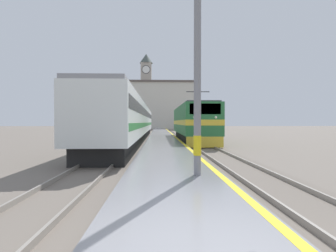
# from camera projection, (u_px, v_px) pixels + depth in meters

# --- Properties ---
(ground_plane) EXTENTS (200.00, 200.00, 0.00)m
(ground_plane) POSITION_uv_depth(u_px,v_px,m) (162.00, 138.00, 33.38)
(ground_plane) COLOR #70665B
(platform) EXTENTS (3.09, 140.00, 0.37)m
(platform) POSITION_uv_depth(u_px,v_px,m) (163.00, 139.00, 28.38)
(platform) COLOR gray
(platform) RESTS_ON ground
(rail_track_near) EXTENTS (2.83, 140.00, 0.16)m
(rail_track_near) POSITION_uv_depth(u_px,v_px,m) (190.00, 140.00, 28.49)
(rail_track_near) COLOR #70665B
(rail_track_near) RESTS_ON ground
(rail_track_far) EXTENTS (2.84, 140.00, 0.16)m
(rail_track_far) POSITION_uv_depth(u_px,v_px,m) (133.00, 140.00, 28.26)
(rail_track_far) COLOR #70665B
(rail_track_far) RESTS_ON ground
(locomotive_train) EXTENTS (2.92, 14.37, 4.65)m
(locomotive_train) POSITION_uv_depth(u_px,v_px,m) (193.00, 123.00, 26.36)
(locomotive_train) COLOR black
(locomotive_train) RESTS_ON ground
(passenger_train) EXTENTS (2.92, 36.46, 3.91)m
(passenger_train) POSITION_uv_depth(u_px,v_px,m) (134.00, 121.00, 28.64)
(passenger_train) COLOR black
(passenger_train) RESTS_ON ground
(catenary_mast) EXTENTS (2.58, 0.24, 7.37)m
(catenary_mast) POSITION_uv_depth(u_px,v_px,m) (202.00, 51.00, 7.87)
(catenary_mast) COLOR gray
(catenary_mast) RESTS_ON platform
(clock_tower) EXTENTS (3.99, 3.99, 22.86)m
(clock_tower) POSITION_uv_depth(u_px,v_px,m) (146.00, 89.00, 80.04)
(clock_tower) COLOR #ADA393
(clock_tower) RESTS_ON ground
(station_building) EXTENTS (23.43, 10.44, 12.83)m
(station_building) POSITION_uv_depth(u_px,v_px,m) (154.00, 106.00, 72.24)
(station_building) COLOR beige
(station_building) RESTS_ON ground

